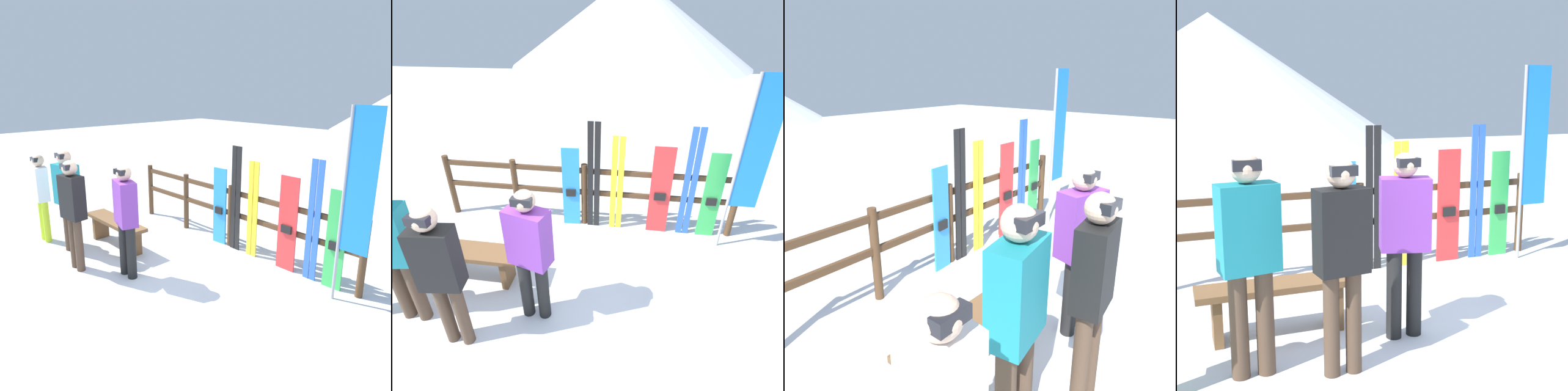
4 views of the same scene
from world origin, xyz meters
TOP-DOWN VIEW (x-y plane):
  - ground_plane at (0.00, 0.00)m, footprint 40.00×40.00m
  - mountain_backdrop at (0.00, 23.89)m, footprint 18.00×18.00m
  - fence at (-0.00, 1.89)m, footprint 4.78×0.10m
  - bench at (-1.31, 0.38)m, footprint 1.44×0.36m
  - person_purple at (-0.26, -0.05)m, footprint 0.48×0.35m
  - person_teal at (-1.64, -0.29)m, footprint 0.47×0.31m
  - person_black at (-0.98, -0.50)m, footprint 0.42×0.26m
  - snowboard_blue at (-0.21, 1.83)m, footprint 0.28×0.07m
  - ski_pair_black at (0.16, 1.84)m, footprint 0.19×0.02m
  - ski_pair_yellow at (0.53, 1.84)m, footprint 0.20×0.02m
  - snowboard_red at (1.20, 1.83)m, footprint 0.32×0.05m
  - ski_pair_blue at (1.62, 1.84)m, footprint 0.19×0.02m
  - snowboard_green at (1.97, 1.83)m, footprint 0.27×0.06m
  - rental_flag at (2.25, 1.59)m, footprint 0.40×0.04m

SIDE VIEW (x-z plane):
  - ground_plane at x=0.00m, z-range 0.00..0.00m
  - bench at x=-1.31m, z-range 0.12..0.61m
  - fence at x=0.00m, z-range 0.10..1.19m
  - snowboard_blue at x=-0.21m, z-range 0.00..1.37m
  - snowboard_green at x=1.97m, z-range 0.00..1.41m
  - snowboard_red at x=1.20m, z-range 0.00..1.46m
  - ski_pair_yellow at x=0.53m, z-range 0.00..1.59m
  - ski_pair_blue at x=1.62m, z-range 0.00..1.78m
  - ski_pair_black at x=0.16m, z-range 0.00..1.79m
  - person_purple at x=-0.26m, z-range 0.13..1.81m
  - person_black at x=-0.98m, z-range 0.15..1.85m
  - person_teal at x=-1.64m, z-range 0.14..1.89m
  - rental_flag at x=2.25m, z-range 0.24..2.76m
  - mountain_backdrop at x=0.00m, z-range 0.00..6.00m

